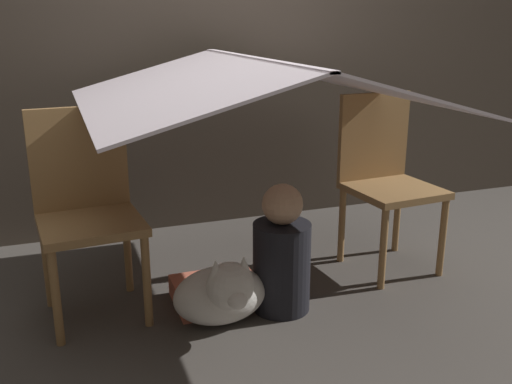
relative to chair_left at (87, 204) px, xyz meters
name	(u,v)px	position (x,y,z in m)	size (l,w,h in m)	color
ground_plane	(263,298)	(0.76, -0.18, -0.50)	(8.80, 8.80, 0.00)	#47423D
wall_back	(197,24)	(0.76, 0.97, 0.75)	(7.00, 0.05, 2.50)	#4C4238
chair_left	(87,204)	(0.00, 0.00, 0.00)	(0.46, 0.46, 0.91)	olive
chair_right	(385,174)	(1.51, 0.00, 0.00)	(0.46, 0.46, 0.91)	olive
sheet_canopy	(256,81)	(0.76, -0.08, 0.51)	(1.51, 1.50, 0.21)	silver
person_front	(282,256)	(0.81, -0.30, -0.24)	(0.26, 0.26, 0.59)	black
dog	(222,293)	(0.51, -0.36, -0.34)	(0.41, 0.42, 0.37)	silver
floor_cushion	(217,292)	(0.54, -0.14, -0.45)	(0.40, 0.32, 0.10)	#CC664C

